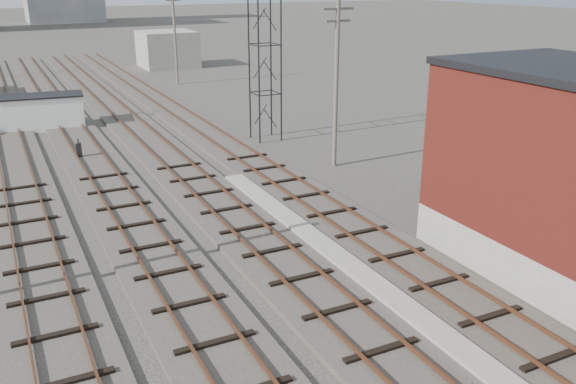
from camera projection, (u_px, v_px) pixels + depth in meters
ground at (106, 86)px, 58.25m from camera, size 320.00×320.00×0.00m
track_right at (202, 129)px, 41.54m from camera, size 3.20×90.00×0.39m
track_mid_right at (143, 136)px, 39.86m from camera, size 3.20×90.00×0.39m
track_mid_left at (80, 143)px, 38.19m from camera, size 3.20×90.00×0.39m
track_left at (11, 150)px, 36.52m from camera, size 3.20×90.00×0.39m
platform_curb at (394, 301)px, 19.59m from camera, size 0.90×28.00×0.26m
lattice_tower at (264, 19)px, 36.92m from camera, size 1.60×1.60×15.00m
utility_pole_right_a at (336, 79)px, 32.34m from camera, size 1.80×0.24×9.00m
utility_pole_right_b at (175, 33)px, 57.66m from camera, size 1.80×0.24×9.00m
shed_right at (168, 49)px, 69.77m from camera, size 6.00×6.00×4.00m
switch_stand at (79, 151)px, 34.85m from camera, size 0.33×0.33×1.17m
site_trailer at (42, 112)px, 41.70m from camera, size 5.81×3.00×2.35m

